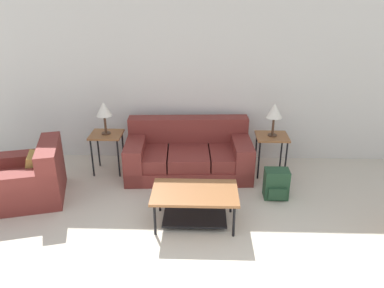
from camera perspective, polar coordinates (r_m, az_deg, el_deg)
wall_back at (r=6.16m, az=0.73°, el=9.18°), size 8.72×0.06×2.60m
couch at (r=5.94m, az=-0.52°, el=-1.72°), size 1.98×1.08×0.82m
armchair at (r=5.71m, az=-23.76°, el=-5.08°), size 1.23×1.16×0.80m
coffee_table at (r=4.69m, az=0.43°, el=-8.48°), size 1.06×0.64×0.46m
side_table_left at (r=6.00m, az=-12.88°, el=0.82°), size 0.49×0.44×0.65m
side_table_right at (r=5.91m, az=12.06°, el=0.52°), size 0.49×0.44×0.65m
table_lamp_left at (r=5.84m, az=-13.29°, el=5.07°), size 0.24×0.24×0.51m
table_lamp_right at (r=5.75m, az=12.45°, el=4.84°), size 0.24×0.24×0.51m
backpack at (r=5.41m, az=12.72°, el=-6.00°), size 0.34×0.31×0.43m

